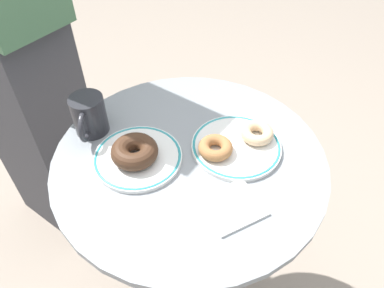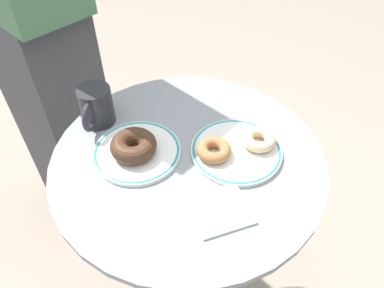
{
  "view_description": "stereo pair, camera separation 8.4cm",
  "coord_description": "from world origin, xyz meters",
  "px_view_note": "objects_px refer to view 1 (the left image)",
  "views": [
    {
      "loc": [
        -0.25,
        -0.51,
        1.36
      ],
      "look_at": [
        0.02,
        0.02,
        0.76
      ],
      "focal_mm": 33.91,
      "sensor_mm": 36.0,
      "label": 1
    },
    {
      "loc": [
        -0.17,
        -0.54,
        1.36
      ],
      "look_at": [
        0.02,
        0.02,
        0.76
      ],
      "focal_mm": 33.91,
      "sensor_mm": 36.0,
      "label": 2
    }
  ],
  "objects_px": {
    "donut_cinnamon": "(215,148)",
    "paper_napkin": "(233,206)",
    "cafe_table": "(190,221)",
    "plate_right": "(236,146)",
    "donut_chocolate": "(135,151)",
    "plate_left": "(138,157)",
    "donut_glazed": "(257,133)",
    "coffee_mug": "(89,116)",
    "person_figure": "(6,46)"
  },
  "relations": [
    {
      "from": "donut_cinnamon",
      "to": "paper_napkin",
      "type": "distance_m",
      "value": 0.15
    },
    {
      "from": "plate_left",
      "to": "paper_napkin",
      "type": "height_order",
      "value": "plate_left"
    },
    {
      "from": "paper_napkin",
      "to": "person_figure",
      "type": "bearing_deg",
      "value": 113.77
    },
    {
      "from": "cafe_table",
      "to": "donut_cinnamon",
      "type": "relative_size",
      "value": 9.55
    },
    {
      "from": "plate_left",
      "to": "plate_right",
      "type": "relative_size",
      "value": 0.96
    },
    {
      "from": "plate_left",
      "to": "donut_chocolate",
      "type": "xyz_separation_m",
      "value": [
        -0.01,
        -0.0,
        0.03
      ]
    },
    {
      "from": "donut_glazed",
      "to": "donut_cinnamon",
      "type": "relative_size",
      "value": 1.0
    },
    {
      "from": "donut_chocolate",
      "to": "coffee_mug",
      "type": "xyz_separation_m",
      "value": [
        -0.06,
        0.14,
        0.02
      ]
    },
    {
      "from": "donut_glazed",
      "to": "coffee_mug",
      "type": "bearing_deg",
      "value": 148.86
    },
    {
      "from": "paper_napkin",
      "to": "donut_cinnamon",
      "type": "bearing_deg",
      "value": 74.99
    },
    {
      "from": "plate_left",
      "to": "paper_napkin",
      "type": "distance_m",
      "value": 0.24
    },
    {
      "from": "plate_left",
      "to": "person_figure",
      "type": "height_order",
      "value": "person_figure"
    },
    {
      "from": "plate_right",
      "to": "donut_chocolate",
      "type": "xyz_separation_m",
      "value": [
        -0.22,
        0.06,
        0.03
      ]
    },
    {
      "from": "donut_chocolate",
      "to": "donut_glazed",
      "type": "xyz_separation_m",
      "value": [
        0.28,
        -0.06,
        -0.01
      ]
    },
    {
      "from": "plate_right",
      "to": "donut_glazed",
      "type": "distance_m",
      "value": 0.06
    },
    {
      "from": "donut_cinnamon",
      "to": "coffee_mug",
      "type": "xyz_separation_m",
      "value": [
        -0.23,
        0.2,
        0.02
      ]
    },
    {
      "from": "plate_left",
      "to": "plate_right",
      "type": "xyz_separation_m",
      "value": [
        0.22,
        -0.07,
        0.0
      ]
    },
    {
      "from": "plate_right",
      "to": "paper_napkin",
      "type": "xyz_separation_m",
      "value": [
        -0.09,
        -0.14,
        -0.0
      ]
    },
    {
      "from": "donut_chocolate",
      "to": "person_figure",
      "type": "xyz_separation_m",
      "value": [
        -0.2,
        0.54,
        0.03
      ]
    },
    {
      "from": "plate_right",
      "to": "donut_glazed",
      "type": "relative_size",
      "value": 2.67
    },
    {
      "from": "plate_left",
      "to": "plate_right",
      "type": "bearing_deg",
      "value": -17.4
    },
    {
      "from": "donut_cinnamon",
      "to": "donut_glazed",
      "type": "bearing_deg",
      "value": -0.52
    },
    {
      "from": "plate_left",
      "to": "donut_chocolate",
      "type": "distance_m",
      "value": 0.03
    },
    {
      "from": "plate_left",
      "to": "donut_cinnamon",
      "type": "height_order",
      "value": "donut_cinnamon"
    },
    {
      "from": "donut_cinnamon",
      "to": "plate_left",
      "type": "bearing_deg",
      "value": 157.63
    },
    {
      "from": "donut_glazed",
      "to": "plate_right",
      "type": "bearing_deg",
      "value": -179.6
    },
    {
      "from": "cafe_table",
      "to": "paper_napkin",
      "type": "distance_m",
      "value": 0.32
    },
    {
      "from": "plate_right",
      "to": "donut_cinnamon",
      "type": "bearing_deg",
      "value": 178.57
    },
    {
      "from": "donut_glazed",
      "to": "donut_chocolate",
      "type": "bearing_deg",
      "value": 167.14
    },
    {
      "from": "plate_right",
      "to": "donut_chocolate",
      "type": "distance_m",
      "value": 0.23
    },
    {
      "from": "plate_left",
      "to": "plate_right",
      "type": "distance_m",
      "value": 0.23
    },
    {
      "from": "cafe_table",
      "to": "coffee_mug",
      "type": "bearing_deg",
      "value": 134.27
    },
    {
      "from": "donut_chocolate",
      "to": "coffee_mug",
      "type": "relative_size",
      "value": 0.89
    },
    {
      "from": "plate_right",
      "to": "donut_glazed",
      "type": "height_order",
      "value": "donut_glazed"
    },
    {
      "from": "cafe_table",
      "to": "person_figure",
      "type": "relative_size",
      "value": 0.45
    },
    {
      "from": "cafe_table",
      "to": "donut_chocolate",
      "type": "xyz_separation_m",
      "value": [
        -0.12,
        0.04,
        0.3
      ]
    },
    {
      "from": "coffee_mug",
      "to": "cafe_table",
      "type": "bearing_deg",
      "value": -45.73
    },
    {
      "from": "paper_napkin",
      "to": "person_figure",
      "type": "distance_m",
      "value": 0.82
    },
    {
      "from": "cafe_table",
      "to": "donut_cinnamon",
      "type": "xyz_separation_m",
      "value": [
        0.05,
        -0.02,
        0.29
      ]
    },
    {
      "from": "donut_glazed",
      "to": "person_figure",
      "type": "bearing_deg",
      "value": 128.24
    },
    {
      "from": "plate_right",
      "to": "coffee_mug",
      "type": "distance_m",
      "value": 0.35
    },
    {
      "from": "donut_glazed",
      "to": "paper_napkin",
      "type": "bearing_deg",
      "value": -136.5
    },
    {
      "from": "paper_napkin",
      "to": "coffee_mug",
      "type": "relative_size",
      "value": 0.96
    },
    {
      "from": "plate_left",
      "to": "paper_napkin",
      "type": "relative_size",
      "value": 1.79
    },
    {
      "from": "donut_glazed",
      "to": "person_figure",
      "type": "xyz_separation_m",
      "value": [
        -0.48,
        0.61,
        0.04
      ]
    },
    {
      "from": "donut_cinnamon",
      "to": "cafe_table",
      "type": "bearing_deg",
      "value": 156.0
    },
    {
      "from": "donut_chocolate",
      "to": "paper_napkin",
      "type": "distance_m",
      "value": 0.24
    },
    {
      "from": "donut_glazed",
      "to": "paper_napkin",
      "type": "xyz_separation_m",
      "value": [
        -0.15,
        -0.14,
        -0.02
      ]
    },
    {
      "from": "plate_right",
      "to": "paper_napkin",
      "type": "relative_size",
      "value": 1.86
    },
    {
      "from": "plate_left",
      "to": "person_figure",
      "type": "xyz_separation_m",
      "value": [
        -0.2,
        0.54,
        0.06
      ]
    }
  ]
}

